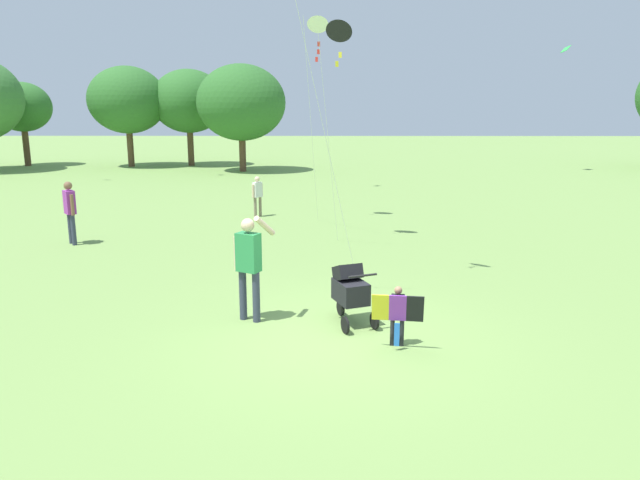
# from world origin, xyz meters

# --- Properties ---
(ground_plane) EXTENTS (120.00, 120.00, 0.00)m
(ground_plane) POSITION_xyz_m (0.00, 0.00, 0.00)
(ground_plane) COLOR #75994C
(treeline_distant) EXTENTS (43.57, 7.50, 6.20)m
(treeline_distant) POSITION_xyz_m (-4.91, 24.87, 3.79)
(treeline_distant) COLOR brown
(treeline_distant) RESTS_ON ground
(child_with_butterfly_kite) EXTENTS (0.78, 0.38, 0.94)m
(child_with_butterfly_kite) POSITION_xyz_m (0.93, -0.34, 0.58)
(child_with_butterfly_kite) COLOR #232328
(child_with_butterfly_kite) RESTS_ON ground
(person_adult_flyer) EXTENTS (0.70, 0.51, 1.85)m
(person_adult_flyer) POSITION_xyz_m (-1.43, 0.78, 1.06)
(person_adult_flyer) COLOR #33384C
(person_adult_flyer) RESTS_ON ground
(stroller) EXTENTS (0.77, 1.11, 1.03)m
(stroller) POSITION_xyz_m (0.26, 0.66, 0.61)
(stroller) COLOR black
(stroller) RESTS_ON ground
(kite_orange_delta) EXTENTS (0.89, 1.84, 5.64)m
(kite_orange_delta) POSITION_xyz_m (0.17, 6.88, 5.32)
(kite_orange_delta) COLOR black
(kite_orange_delta) RESTS_ON ground
(kite_blue_high) EXTENTS (0.67, 3.41, 6.13)m
(kite_blue_high) POSITION_xyz_m (-0.40, 9.75, 5.80)
(kite_blue_high) COLOR white
(kite_blue_high) RESTS_ON ground
(person_red_shirt) EXTENTS (0.39, 0.43, 1.65)m
(person_red_shirt) POSITION_xyz_m (-6.77, 6.40, 0.97)
(person_red_shirt) COLOR #33384C
(person_red_shirt) RESTS_ON ground
(person_sitting_far) EXTENTS (0.32, 0.32, 1.31)m
(person_sitting_far) POSITION_xyz_m (-2.36, 10.38, 0.77)
(person_sitting_far) COLOR #7F705B
(person_sitting_far) RESTS_ON ground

